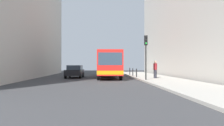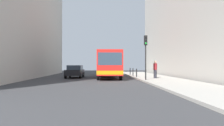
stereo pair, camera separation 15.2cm
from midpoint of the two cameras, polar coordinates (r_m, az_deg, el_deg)
ground_plane at (r=23.76m, az=-1.20°, el=-4.16°), size 80.00×80.00×0.00m
sidewalk at (r=24.51m, az=11.55°, el=-3.86°), size 4.40×40.00×0.15m
building_left at (r=30.39m, az=-24.14°, el=11.47°), size 7.00×32.00×15.58m
building_right at (r=30.99m, az=20.86°, el=12.15°), size 7.00×32.00×16.57m
bus at (r=26.79m, az=-0.69°, el=-0.05°), size 2.65×11.05×3.00m
car_beside_bus at (r=27.16m, az=-9.13°, el=-2.03°), size 1.97×4.45×1.48m
car_behind_bus at (r=36.61m, az=-0.01°, el=-1.62°), size 1.95×4.44×1.48m
traffic_light at (r=21.24m, az=8.66°, el=3.52°), size 0.28×0.33×4.10m
bollard_near at (r=25.82m, az=6.36°, el=-2.47°), size 0.11×0.11×0.95m
bollard_mid at (r=28.62m, az=5.46°, el=-2.27°), size 0.11×0.11×0.95m
bollard_far at (r=31.41m, az=4.72°, el=-2.11°), size 0.11×0.11×0.95m
pedestrian_near_signal at (r=23.93m, az=10.98°, el=-1.62°), size 0.38×0.38×1.78m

